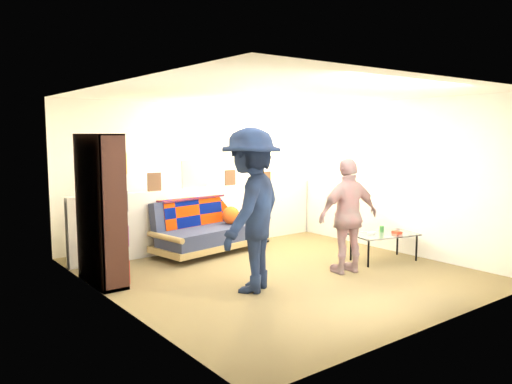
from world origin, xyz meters
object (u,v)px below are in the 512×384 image
Objects in this scene: floor_lamp at (262,173)px; person_right at (348,216)px; futon_sofa at (208,230)px; bookshelf at (101,214)px; person_left at (251,210)px; coffee_table at (384,236)px.

floor_lamp reaches higher than person_right.
person_right reaches higher than futon_sofa.
futon_sofa is at bearing -174.45° from floor_lamp.
person_left is at bearing -45.94° from bookshelf.
futon_sofa is 1.22× the size of person_right.
person_right is at bearing -97.35° from floor_lamp.
futon_sofa is 1.01× the size of bookshelf.
person_left reaches higher than futon_sofa.
bookshelf is at bearing -162.56° from futon_sofa.
coffee_table is (1.79, -2.04, 0.02)m from futon_sofa.
person_left reaches higher than floor_lamp.
coffee_table is 0.54× the size of person_left.
person_left reaches higher than person_right.
futon_sofa is 1.13× the size of floor_lamp.
bookshelf reaches higher than coffee_table.
coffee_table is (3.72, -1.44, -0.50)m from bookshelf.
floor_lamp reaches higher than coffee_table.
coffee_table is 0.68× the size of person_right.
person_left is at bearing -130.58° from floor_lamp.
floor_lamp is 2.32m from person_right.
futon_sofa is 1.45m from floor_lamp.
person_right is (-0.91, -0.11, 0.40)m from coffee_table.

